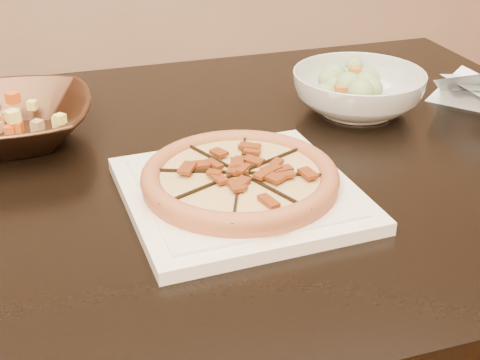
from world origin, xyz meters
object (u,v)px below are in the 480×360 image
(dining_table, at_px, (168,222))
(plate, at_px, (240,193))
(bronze_bowl, at_px, (8,122))
(pizza, at_px, (240,177))
(salad_bowl, at_px, (358,92))

(dining_table, relative_size, plate, 4.54)
(bronze_bowl, bearing_deg, plate, -38.93)
(plate, height_order, bronze_bowl, bronze_bowl)
(pizza, relative_size, bronze_bowl, 1.00)
(bronze_bowl, height_order, salad_bowl, salad_bowl)
(plate, height_order, salad_bowl, salad_bowl)
(pizza, xyz_separation_m, salad_bowl, (0.26, 0.26, 0.00))
(salad_bowl, bearing_deg, pizza, -134.55)
(plate, distance_m, bronze_bowl, 0.41)
(pizza, xyz_separation_m, bronze_bowl, (-0.32, 0.26, -0.00))
(plate, height_order, pizza, pizza)
(dining_table, relative_size, bronze_bowl, 5.89)
(dining_table, bearing_deg, salad_bowl, 22.27)
(pizza, bearing_deg, plate, -48.23)
(plate, distance_m, pizza, 0.02)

